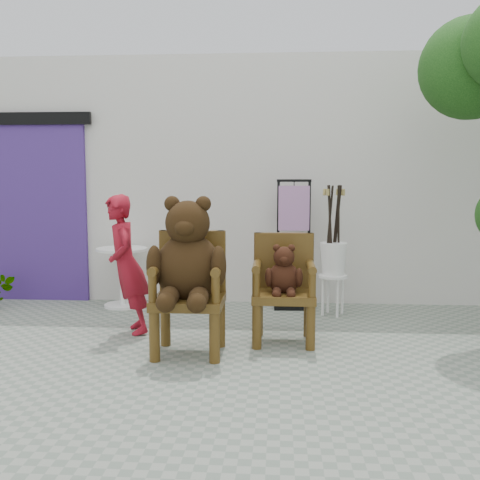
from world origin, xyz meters
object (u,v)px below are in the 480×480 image
Objects in this scene: chair_big at (188,267)px; cafe_table at (122,270)px; chair_small at (284,280)px; display_stand at (293,259)px; stool_bucket at (333,258)px; person at (127,265)px.

chair_big reaches higher than cafe_table.
display_stand is (0.12, 1.38, 0.00)m from chair_small.
display_stand is at bearing 2.44° from cafe_table.
chair_small is at bearing -117.92° from stool_bucket.
chair_big is at bearing 27.13° from person.
display_stand reaches higher than stool_bucket.
stool_bucket is at bearing -5.62° from cafe_table.
display_stand reaches higher than chair_big.
chair_big is 1.37× the size of chair_small.
person is at bearing -146.18° from display_stand.
chair_big reaches higher than chair_small.
stool_bucket reaches higher than person.
cafe_table is 2.04m from display_stand.
display_stand is (1.65, 1.23, -0.10)m from person.
chair_big is at bearing -58.10° from cafe_table.
person is 0.90× the size of display_stand.
chair_small is 1.39m from display_stand.
chair_big is 1.96× the size of cafe_table.
person reaches higher than cafe_table.
cafe_table is 0.47× the size of display_stand.
stool_bucket reaches higher than cafe_table.
cafe_table is (-1.91, 1.29, -0.14)m from chair_small.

